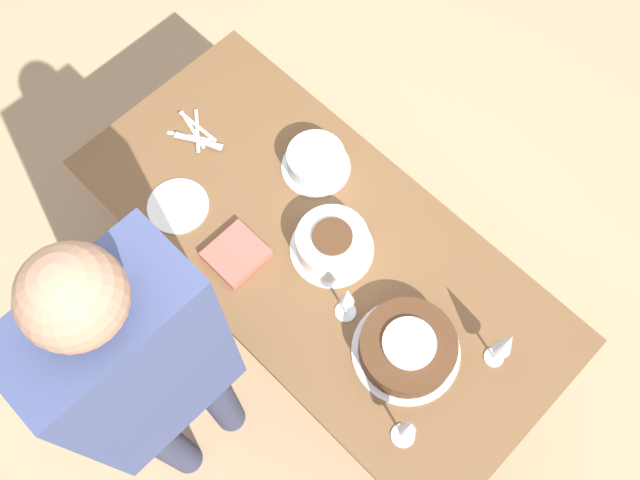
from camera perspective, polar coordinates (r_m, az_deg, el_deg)
name	(u,v)px	position (r m, az deg, el deg)	size (l,w,h in m)	color
ground_plane	(320,319)	(2.95, 0.00, -6.31)	(12.00, 12.00, 0.00)	tan
dining_table	(320,261)	(2.34, 0.00, -1.66)	(1.64, 0.77, 0.76)	brown
cake_center_white	(332,243)	(2.19, 0.97, -0.26)	(0.26, 0.26, 0.10)	white
cake_front_chocolate	(407,348)	(2.10, 7.01, -8.54)	(0.32, 0.32, 0.10)	white
cake_back_decorated	(316,161)	(2.32, -0.33, 6.33)	(0.23, 0.23, 0.08)	white
wine_glass_near	(347,298)	(2.03, 2.18, -4.62)	(0.07, 0.07, 0.20)	silver
wine_glass_far	(506,344)	(2.04, 14.67, -8.04)	(0.06, 0.06, 0.23)	silver
wine_glass_extra	(409,428)	(1.95, 7.10, -14.68)	(0.07, 0.07, 0.21)	silver
dessert_plate_left	(178,206)	(2.33, -11.29, 2.69)	(0.20, 0.20, 0.01)	white
fork_pile	(196,134)	(2.45, -9.90, 8.33)	(0.22, 0.14, 0.02)	silver
napkin_stack	(236,254)	(2.22, -6.73, -1.12)	(0.16, 0.17, 0.03)	#B75B4C
person_cutting	(149,375)	(1.84, -13.52, -10.48)	(0.22, 0.40, 1.76)	#2D334C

